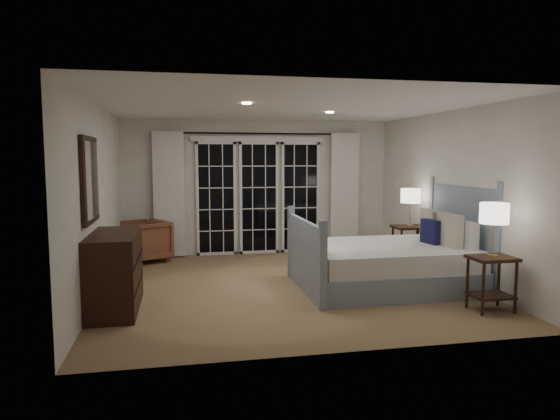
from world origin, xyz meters
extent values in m
plane|color=#8F6B4D|center=(0.00, 0.00, 0.00)|extent=(5.00, 5.00, 0.00)
plane|color=white|center=(0.00, 0.00, 2.50)|extent=(5.00, 5.00, 0.00)
cube|color=white|center=(-2.50, 0.00, 1.25)|extent=(0.02, 5.00, 2.50)
cube|color=white|center=(2.50, 0.00, 1.25)|extent=(0.02, 5.00, 2.50)
cube|color=white|center=(0.00, 2.50, 1.25)|extent=(5.00, 0.02, 2.50)
cube|color=white|center=(0.00, -2.50, 1.25)|extent=(5.00, 0.02, 2.50)
cube|color=black|center=(-0.80, 2.47, 1.05)|extent=(0.66, 0.02, 2.02)
cube|color=black|center=(0.00, 2.47, 1.05)|extent=(0.66, 0.02, 2.02)
cube|color=black|center=(0.80, 2.47, 1.05)|extent=(0.66, 0.02, 2.02)
cube|color=white|center=(0.00, 2.46, 2.15)|extent=(2.50, 0.04, 0.10)
cylinder|color=black|center=(0.00, 2.40, 2.25)|extent=(3.50, 0.03, 0.03)
cube|color=silver|center=(-1.65, 2.38, 1.15)|extent=(0.55, 0.10, 2.25)
cube|color=silver|center=(1.65, 2.38, 1.15)|extent=(0.55, 0.10, 2.25)
cylinder|color=white|center=(0.80, 0.60, 2.49)|extent=(0.12, 0.12, 0.01)
cylinder|color=white|center=(-0.60, -0.40, 2.49)|extent=(0.12, 0.12, 0.01)
cube|color=gray|center=(1.35, -0.34, 0.16)|extent=(2.21, 1.73, 0.32)
cube|color=silver|center=(1.35, -0.34, 0.46)|extent=(2.15, 1.67, 0.27)
cube|color=gray|center=(2.52, -0.34, 0.70)|extent=(0.06, 1.73, 1.40)
cube|color=gray|center=(0.18, -0.34, 0.49)|extent=(0.06, 1.73, 0.97)
cube|color=silver|center=(2.32, -0.66, 0.77)|extent=(0.14, 0.60, 0.36)
cube|color=silver|center=(2.32, -0.02, 0.77)|extent=(0.14, 0.60, 0.36)
cube|color=#C0B69E|center=(2.16, -0.62, 0.82)|extent=(0.16, 0.46, 0.45)
cube|color=#C0B69E|center=(2.16, -0.06, 0.82)|extent=(0.16, 0.46, 0.45)
cube|color=#15163C|center=(2.02, -0.34, 0.76)|extent=(0.15, 0.35, 0.34)
cube|color=#321B10|center=(2.13, -1.61, 0.63)|extent=(0.50, 0.40, 0.04)
cube|color=#321B10|center=(2.13, -1.61, 0.18)|extent=(0.46, 0.36, 0.03)
cylinder|color=#321B10|center=(1.92, -1.77, 0.31)|extent=(0.04, 0.04, 0.62)
cylinder|color=#321B10|center=(2.34, -1.77, 0.31)|extent=(0.04, 0.04, 0.62)
cylinder|color=#321B10|center=(1.92, -1.45, 0.31)|extent=(0.04, 0.04, 0.62)
cylinder|color=#321B10|center=(2.34, -1.45, 0.31)|extent=(0.04, 0.04, 0.62)
cube|color=#321B10|center=(2.25, 0.79, 0.67)|extent=(0.53, 0.42, 0.04)
cube|color=#321B10|center=(2.25, 0.79, 0.19)|extent=(0.49, 0.38, 0.03)
cylinder|color=#321B10|center=(2.03, 0.62, 0.33)|extent=(0.04, 0.04, 0.66)
cylinder|color=#321B10|center=(2.48, 0.62, 0.33)|extent=(0.04, 0.04, 0.66)
cylinder|color=#321B10|center=(2.03, 0.96, 0.33)|extent=(0.04, 0.04, 0.66)
cylinder|color=#321B10|center=(2.48, 0.96, 0.33)|extent=(0.04, 0.04, 0.66)
cylinder|color=#CDB452|center=(2.13, -1.61, 0.66)|extent=(0.12, 0.12, 0.02)
cylinder|color=#CDB452|center=(2.13, -1.61, 0.86)|extent=(0.02, 0.02, 0.37)
cylinder|color=white|center=(2.13, -1.61, 1.16)|extent=(0.33, 0.33, 0.24)
cylinder|color=#CDB452|center=(2.25, 0.79, 0.70)|extent=(0.12, 0.12, 0.02)
cylinder|color=#CDB452|center=(2.25, 0.79, 0.89)|extent=(0.02, 0.02, 0.36)
cylinder|color=white|center=(2.25, 0.79, 1.18)|extent=(0.32, 0.32, 0.23)
imported|color=brown|center=(-2.10, 2.10, 0.36)|extent=(1.06, 1.05, 0.73)
cube|color=#321B10|center=(-2.23, -0.70, 0.46)|extent=(0.54, 1.30, 0.92)
cube|color=black|center=(-1.95, -0.70, 0.30)|extent=(0.01, 1.28, 0.01)
cube|color=black|center=(-1.95, -0.70, 0.61)|extent=(0.01, 1.28, 0.01)
cube|color=#321B10|center=(-2.47, -0.70, 1.55)|extent=(0.04, 0.85, 1.00)
cube|color=white|center=(-2.44, -0.70, 1.55)|extent=(0.01, 0.73, 0.88)
camera|label=1|loc=(-1.44, -6.77, 1.81)|focal=32.00mm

